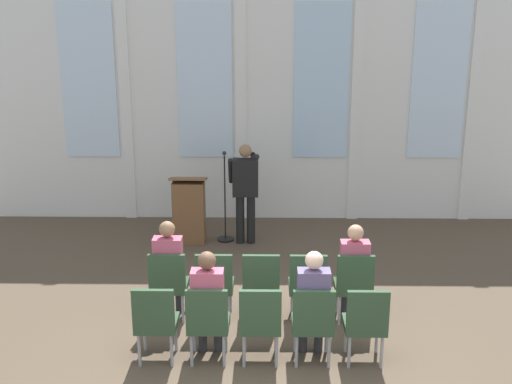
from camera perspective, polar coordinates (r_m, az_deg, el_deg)
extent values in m
cube|color=silver|center=(11.85, 0.62, 7.95)|extent=(10.35, 0.10, 4.39)
cube|color=silver|center=(12.16, -14.37, 9.34)|extent=(0.97, 0.04, 2.74)
cube|color=silver|center=(12.06, -11.30, 7.78)|extent=(0.20, 0.08, 4.39)
cube|color=silver|center=(11.80, -4.48, 9.59)|extent=(0.97, 0.04, 2.74)
cube|color=silver|center=(11.81, -1.34, 7.91)|extent=(0.20, 0.08, 4.39)
cube|color=silver|center=(11.79, 5.73, 9.55)|extent=(0.97, 0.04, 2.74)
cube|color=silver|center=(11.91, 8.76, 7.80)|extent=(0.20, 0.08, 4.39)
cube|color=silver|center=(12.14, 15.64, 9.23)|extent=(0.97, 0.04, 2.74)
cube|color=silver|center=(12.36, 18.38, 7.47)|extent=(0.20, 0.08, 4.39)
cylinder|color=black|center=(10.94, -1.38, -2.40)|extent=(0.14, 0.14, 0.83)
cylinder|color=black|center=(10.94, -0.44, -2.40)|extent=(0.14, 0.14, 0.83)
cube|color=black|center=(10.73, -0.93, 1.27)|extent=(0.42, 0.22, 0.62)
cube|color=navy|center=(10.82, -0.91, 1.81)|extent=(0.06, 0.01, 0.37)
sphere|color=#8C6647|center=(10.63, -0.94, 3.60)|extent=(0.21, 0.21, 0.21)
cylinder|color=black|center=(10.79, -2.19, 1.85)|extent=(0.09, 0.28, 0.45)
cylinder|color=black|center=(10.78, -0.09, 3.04)|extent=(0.15, 0.36, 0.15)
cylinder|color=black|center=(10.90, -0.32, 3.31)|extent=(0.11, 0.34, 0.15)
sphere|color=#8C6647|center=(11.15, -0.75, 3.82)|extent=(0.10, 0.10, 0.10)
cylinder|color=black|center=(11.20, -2.67, -4.13)|extent=(0.28, 0.28, 0.03)
cylinder|color=black|center=(10.96, -2.72, -0.51)|extent=(0.02, 0.02, 1.45)
sphere|color=#262626|center=(10.77, -2.78, 3.39)|extent=(0.07, 0.07, 0.07)
cube|color=brown|center=(11.04, -5.85, -1.70)|extent=(0.52, 0.40, 1.05)
cube|color=brown|center=(10.90, -5.92, 1.16)|extent=(0.60, 0.48, 0.14)
cylinder|color=#99999E|center=(8.72, -6.12, -9.08)|extent=(0.04, 0.04, 0.40)
cylinder|color=#99999E|center=(8.77, -8.48, -9.02)|extent=(0.04, 0.04, 0.40)
cylinder|color=#99999E|center=(8.42, -6.40, -10.08)|extent=(0.04, 0.04, 0.40)
cylinder|color=#99999E|center=(8.47, -8.85, -10.00)|extent=(0.04, 0.04, 0.40)
cube|color=#2D472D|center=(8.49, -7.52, -8.08)|extent=(0.46, 0.44, 0.08)
cube|color=#2D472D|center=(8.21, -7.78, -6.92)|extent=(0.46, 0.06, 0.46)
cylinder|color=#2D2D33|center=(8.76, -7.89, -8.89)|extent=(0.10, 0.10, 0.44)
cylinder|color=#2D2D33|center=(8.74, -6.71, -8.92)|extent=(0.10, 0.10, 0.44)
cube|color=#2D2D33|center=(8.52, -7.48, -7.55)|extent=(0.34, 0.36, 0.12)
cube|color=#B24C66|center=(8.29, -7.67, -5.75)|extent=(0.36, 0.20, 0.55)
sphere|color=#8C6647|center=(8.18, -7.75, -3.21)|extent=(0.20, 0.20, 0.20)
cylinder|color=#99999E|center=(8.67, -2.25, -9.15)|extent=(0.04, 0.04, 0.40)
cylinder|color=#99999E|center=(8.70, -4.64, -9.12)|extent=(0.04, 0.04, 0.40)
cylinder|color=#99999E|center=(8.37, -2.37, -10.16)|extent=(0.04, 0.04, 0.40)
cylinder|color=#99999E|center=(8.40, -4.86, -10.11)|extent=(0.04, 0.04, 0.40)
cube|color=#2D472D|center=(8.43, -3.56, -8.16)|extent=(0.46, 0.44, 0.08)
cube|color=#2D472D|center=(8.15, -3.69, -6.99)|extent=(0.46, 0.06, 0.46)
cylinder|color=#99999E|center=(8.66, 1.66, -9.18)|extent=(0.04, 0.04, 0.40)
cylinder|color=#99999E|center=(8.67, -0.76, -9.17)|extent=(0.04, 0.04, 0.40)
cylinder|color=#99999E|center=(8.36, 1.69, -10.19)|extent=(0.04, 0.04, 0.40)
cylinder|color=#99999E|center=(8.36, -0.82, -10.18)|extent=(0.04, 0.04, 0.40)
cube|color=#2D472D|center=(8.41, 0.44, -8.20)|extent=(0.46, 0.44, 0.08)
cube|color=#2D472D|center=(8.12, 0.44, -7.03)|extent=(0.46, 0.06, 0.46)
cylinder|color=#99999E|center=(8.69, 5.55, -9.17)|extent=(0.04, 0.04, 0.40)
cylinder|color=#99999E|center=(8.67, 3.15, -9.18)|extent=(0.04, 0.04, 0.40)
cylinder|color=#99999E|center=(8.39, 5.73, -10.17)|extent=(0.04, 0.04, 0.40)
cylinder|color=#99999E|center=(8.36, 3.24, -10.19)|extent=(0.04, 0.04, 0.40)
cube|color=#2D472D|center=(8.42, 4.45, -8.20)|extent=(0.46, 0.44, 0.08)
cube|color=#2D472D|center=(8.14, 4.58, -7.03)|extent=(0.46, 0.06, 0.46)
cylinder|color=#99999E|center=(8.76, 9.40, -9.11)|extent=(0.04, 0.04, 0.40)
cylinder|color=#99999E|center=(8.71, 7.03, -9.15)|extent=(0.04, 0.04, 0.40)
cylinder|color=#99999E|center=(8.46, 9.73, -10.10)|extent=(0.04, 0.04, 0.40)
cylinder|color=#99999E|center=(8.41, 7.27, -10.15)|extent=(0.04, 0.04, 0.40)
cube|color=#2D472D|center=(8.48, 8.43, -8.17)|extent=(0.46, 0.44, 0.08)
cube|color=#2D472D|center=(8.20, 8.67, -7.00)|extent=(0.46, 0.06, 0.46)
cylinder|color=#2D2D33|center=(8.72, 7.62, -9.00)|extent=(0.10, 0.10, 0.44)
cylinder|color=#2D2D33|center=(8.75, 8.81, -8.98)|extent=(0.10, 0.10, 0.44)
cube|color=#2D2D33|center=(8.51, 8.39, -7.63)|extent=(0.34, 0.36, 0.12)
cube|color=#B24C66|center=(8.29, 8.58, -5.94)|extent=(0.36, 0.20, 0.51)
sphere|color=tan|center=(8.17, 8.67, -3.52)|extent=(0.20, 0.20, 0.20)
cylinder|color=#99999E|center=(7.83, -7.01, -12.27)|extent=(0.04, 0.04, 0.40)
cylinder|color=#99999E|center=(7.88, -9.66, -12.17)|extent=(0.04, 0.04, 0.40)
cylinder|color=#99999E|center=(7.54, -7.36, -13.50)|extent=(0.04, 0.04, 0.40)
cylinder|color=#99999E|center=(7.59, -10.13, -13.39)|extent=(0.04, 0.04, 0.40)
cube|color=#2D472D|center=(7.59, -8.62, -11.24)|extent=(0.46, 0.44, 0.08)
cube|color=#2D472D|center=(7.31, -8.95, -10.05)|extent=(0.46, 0.06, 0.46)
cylinder|color=#99999E|center=(7.77, -2.65, -12.38)|extent=(0.04, 0.04, 0.40)
cylinder|color=#99999E|center=(7.80, -5.35, -12.32)|extent=(0.04, 0.04, 0.40)
cylinder|color=#99999E|center=(7.48, -2.81, -13.63)|extent=(0.04, 0.04, 0.40)
cylinder|color=#99999E|center=(7.51, -5.63, -13.56)|extent=(0.04, 0.04, 0.40)
cube|color=#2D472D|center=(7.52, -4.15, -11.37)|extent=(0.46, 0.44, 0.08)
cube|color=#2D472D|center=(7.23, -4.32, -10.18)|extent=(0.46, 0.06, 0.46)
cylinder|color=#2D2D33|center=(7.79, -4.67, -12.17)|extent=(0.10, 0.10, 0.44)
cylinder|color=#2D2D33|center=(7.78, -3.32, -12.20)|extent=(0.10, 0.10, 0.44)
cube|color=#2D2D33|center=(7.55, -4.12, -10.76)|extent=(0.34, 0.36, 0.12)
cube|color=#B24C66|center=(7.30, -4.25, -8.81)|extent=(0.36, 0.20, 0.55)
sphere|color=brown|center=(7.17, -4.30, -5.96)|extent=(0.20, 0.20, 0.20)
cylinder|color=#99999E|center=(7.76, 1.75, -12.42)|extent=(0.04, 0.04, 0.40)
cylinder|color=#99999E|center=(7.76, -0.97, -12.40)|extent=(0.04, 0.04, 0.40)
cylinder|color=#99999E|center=(7.47, 1.79, -13.67)|extent=(0.04, 0.04, 0.40)
cylinder|color=#99999E|center=(7.47, -1.05, -13.66)|extent=(0.04, 0.04, 0.40)
cube|color=#2D472D|center=(7.50, 0.38, -11.43)|extent=(0.46, 0.44, 0.08)
cube|color=#2D472D|center=(7.20, 0.38, -10.24)|extent=(0.46, 0.06, 0.46)
cylinder|color=#99999E|center=(7.79, 6.14, -12.38)|extent=(0.04, 0.04, 0.40)
cylinder|color=#99999E|center=(7.77, 3.44, -12.41)|extent=(0.04, 0.04, 0.40)
cylinder|color=#99999E|center=(7.50, 6.38, -13.63)|extent=(0.04, 0.04, 0.40)
cylinder|color=#99999E|center=(7.47, 3.55, -13.67)|extent=(0.04, 0.04, 0.40)
cube|color=#2D472D|center=(7.52, 4.92, -11.42)|extent=(0.46, 0.44, 0.08)
cube|color=#2D472D|center=(7.22, 5.08, -10.23)|extent=(0.46, 0.06, 0.46)
cylinder|color=#2D2D33|center=(7.77, 4.11, -12.24)|extent=(0.10, 0.10, 0.44)
cylinder|color=#2D2D33|center=(7.78, 5.47, -12.23)|extent=(0.10, 0.10, 0.44)
cube|color=#2D2D33|center=(7.54, 4.90, -10.81)|extent=(0.34, 0.36, 0.12)
cube|color=#594C72|center=(7.29, 5.03, -8.83)|extent=(0.36, 0.20, 0.56)
sphere|color=beige|center=(7.15, 5.09, -5.94)|extent=(0.20, 0.20, 0.20)
cylinder|color=#99999E|center=(7.87, 10.47, -12.28)|extent=(0.04, 0.04, 0.40)
cylinder|color=#99999E|center=(7.82, 7.81, -12.35)|extent=(0.04, 0.04, 0.40)
cylinder|color=#99999E|center=(7.58, 10.90, -13.51)|extent=(0.04, 0.04, 0.40)
cylinder|color=#99999E|center=(7.52, 8.12, -13.60)|extent=(0.04, 0.04, 0.40)
cube|color=#2D472D|center=(7.58, 9.41, -11.34)|extent=(0.46, 0.44, 0.08)
cube|color=#2D472D|center=(7.29, 9.73, -10.16)|extent=(0.46, 0.06, 0.46)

